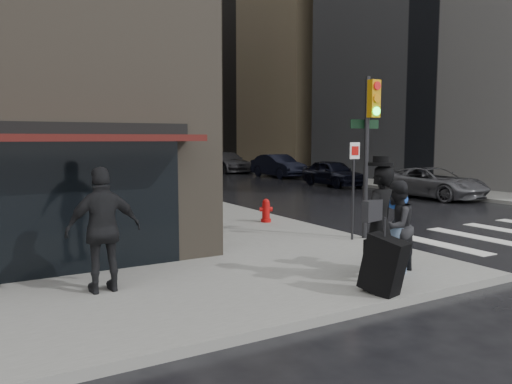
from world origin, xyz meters
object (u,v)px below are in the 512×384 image
parked_car_1 (333,173)px  traffic_light (368,135)px  parked_car_3 (227,162)px  fire_hydrant (266,212)px  man_overcoat (380,230)px  man_jeans (395,227)px  man_greycoat (104,230)px  parked_car_2 (278,166)px  parked_car_0 (433,183)px  parked_car_4 (191,160)px

parked_car_1 → traffic_light: bearing=-123.2°
parked_car_3 → fire_hydrant: bearing=-114.0°
man_overcoat → traffic_light: size_ratio=0.56×
parked_car_1 → man_jeans: bearing=-122.8°
traffic_light → man_jeans: bearing=-123.1°
man_overcoat → man_greycoat: size_ratio=1.09×
man_jeans → parked_car_1: size_ratio=0.40×
traffic_light → man_greycoat: bearing=-170.6°
parked_car_2 → parked_car_3: (-0.56, 6.65, 0.02)m
man_jeans → man_greycoat: man_greycoat is taller
parked_car_2 → man_overcoat: bearing=-119.7°
man_greycoat → parked_car_0: (16.01, 7.07, -0.49)m
fire_hydrant → traffic_light: bearing=-75.8°
man_greycoat → parked_car_4: bearing=-115.0°
man_greycoat → parked_car_3: man_greycoat is taller
man_jeans → fire_hydrant: 6.10m
parked_car_2 → traffic_light: bearing=-117.8°
parked_car_0 → traffic_light: bearing=-151.0°
man_overcoat → man_greycoat: man_overcoat is taller
parked_car_1 → parked_car_2: size_ratio=0.91×
man_overcoat → parked_car_1: man_overcoat is taller
man_overcoat → parked_car_1: (11.52, 15.63, -0.36)m
fire_hydrant → parked_car_3: 24.63m
man_jeans → parked_car_0: size_ratio=0.35×
parked_car_0 → man_jeans: bearing=-145.7°
fire_hydrant → parked_car_1: (9.91, 9.20, 0.27)m
parked_car_4 → parked_car_3: bearing=-86.1°
man_jeans → man_greycoat: 5.19m
parked_car_1 → parked_car_2: 6.68m
parked_car_2 → parked_car_4: parked_car_2 is taller
parked_car_0 → parked_car_4: size_ratio=1.16×
parked_car_3 → parked_car_2: bearing=-85.2°
man_overcoat → parked_car_1: bearing=-140.8°
parked_car_3 → parked_car_4: size_ratio=1.31×
man_jeans → fire_hydrant: (0.83, 6.01, -0.55)m
man_overcoat → traffic_light: bearing=-143.6°
man_jeans → traffic_light: bearing=-142.1°
man_greycoat → traffic_light: (6.66, 1.12, 1.55)m
man_jeans → parked_car_2: size_ratio=0.36×
parked_car_3 → parked_car_4: (-0.24, 6.65, -0.08)m
traffic_light → parked_car_3: 27.53m
man_greycoat → fire_hydrant: bearing=-142.3°
man_overcoat → parked_car_2: 25.38m
man_overcoat → parked_car_0: bearing=-157.2°
traffic_light → fire_hydrant: traffic_light is taller
man_overcoat → parked_car_2: (12.16, 22.28, -0.31)m
parked_car_2 → parked_car_4: size_ratio=1.12×
parked_car_3 → man_greycoat: bearing=-120.3°
man_jeans → parked_car_3: (10.83, 28.52, -0.21)m
traffic_light → parked_car_4: size_ratio=0.95×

